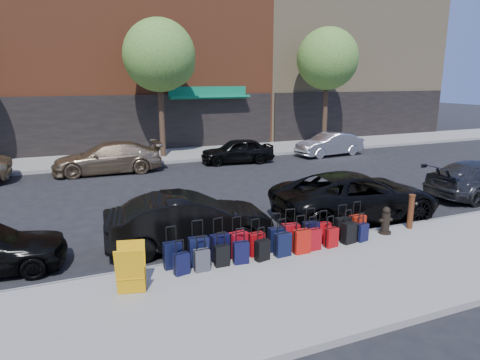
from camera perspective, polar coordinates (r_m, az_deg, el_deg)
name	(u,v)px	position (r m, az deg, el deg)	size (l,w,h in m)	color
ground	(211,205)	(15.06, -3.84, -3.40)	(120.00, 120.00, 0.00)	black
sidewalk_near	(311,283)	(9.55, 9.46, -13.40)	(60.00, 4.00, 0.15)	gray
sidewalk_far	(153,156)	(24.47, -11.58, 3.09)	(60.00, 4.00, 0.15)	gray
curb_near	(269,249)	(11.14, 3.85, -9.19)	(60.00, 0.08, 0.15)	gray
curb_far	(161,163)	(22.53, -10.54, 2.26)	(60.00, 0.08, 0.15)	gray
building_right	(322,20)	(38.07, 10.83, 20.20)	(15.00, 12.12, 18.00)	#9C855F
tree_center	(162,57)	(23.76, -10.38, 15.78)	(3.80, 3.80, 7.27)	black
tree_right	(329,61)	(28.05, 11.84, 15.33)	(3.80, 3.80, 7.27)	black
suitcase_front_0	(173,255)	(9.93, -8.97, -9.86)	(0.41, 0.23, 0.98)	black
suitcase_front_1	(199,251)	(9.98, -5.53, -9.45)	(0.46, 0.27, 1.07)	black
suitcase_front_2	(220,247)	(10.18, -2.72, -8.97)	(0.47, 0.32, 1.04)	black
suitcase_front_3	(238,245)	(10.35, -0.23, -8.62)	(0.45, 0.30, 1.01)	#9B0A15
suitcase_front_4	(256,244)	(10.48, 2.19, -8.53)	(0.39, 0.23, 0.92)	maroon
suitcase_front_5	(277,239)	(10.77, 4.90, -7.87)	(0.41, 0.24, 0.96)	black
suitcase_front_6	(291,236)	(10.96, 6.76, -7.43)	(0.46, 0.30, 1.02)	maroon
suitcase_front_7	(311,233)	(11.28, 9.42, -7.00)	(0.43, 0.27, 0.97)	black
suitcase_front_8	(324,232)	(11.49, 11.08, -6.86)	(0.37, 0.22, 0.86)	#AD0B11
suitcase_front_9	(342,228)	(11.81, 13.51, -6.28)	(0.42, 0.27, 0.94)	black
suitcase_front_10	(357,226)	(12.02, 15.37, -5.96)	(0.42, 0.25, 0.99)	maroon
suitcase_back_0	(181,264)	(9.63, -7.81, -11.00)	(0.36, 0.25, 0.78)	black
suitcase_back_1	(202,260)	(9.73, -5.12, -10.59)	(0.34, 0.20, 0.81)	#3B3B40
suitcase_back_2	(222,255)	(9.94, -2.46, -10.02)	(0.34, 0.20, 0.80)	black
suitcase_back_3	(241,252)	(10.06, 0.11, -9.63)	(0.37, 0.24, 0.85)	black
suitcase_back_4	(262,250)	(10.23, 2.98, -9.31)	(0.37, 0.26, 0.81)	black
suitcase_back_5	(283,244)	(10.50, 5.70, -8.54)	(0.40, 0.25, 0.93)	black
suitcase_back_6	(301,241)	(10.71, 8.19, -8.11)	(0.40, 0.24, 0.96)	#B4130B
suitcase_back_7	(313,239)	(10.96, 9.75, -7.82)	(0.37, 0.22, 0.87)	maroon
suitcase_back_8	(331,237)	(11.22, 12.06, -7.49)	(0.36, 0.24, 0.81)	#9C0A0C
suitcase_back_9	(349,233)	(11.57, 14.31, -6.84)	(0.40, 0.27, 0.90)	black
suitcase_back_10	(362,232)	(11.81, 15.96, -6.73)	(0.35, 0.24, 0.77)	black
fire_hydrant	(386,221)	(12.53, 18.84, -5.22)	(0.39, 0.34, 0.76)	black
bollard	(411,211)	(13.15, 21.82, -3.86)	(0.18, 0.18, 1.00)	#38190C
display_rack	(131,269)	(8.98, -14.35, -11.42)	(0.69, 0.73, 1.00)	orange
car_near_1	(190,221)	(11.30, -6.75, -5.46)	(1.51, 4.32, 1.42)	black
car_near_2	(356,196)	(13.95, 15.22, -2.05)	(2.46, 5.34, 1.48)	black
car_far_1	(108,158)	(20.98, -17.23, 2.85)	(2.01, 4.95, 1.44)	#9E8461
car_far_2	(237,151)	(22.42, -0.37, 3.92)	(1.53, 3.80, 1.29)	black
car_far_3	(329,144)	(25.10, 11.82, 4.69)	(1.39, 4.00, 1.32)	silver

